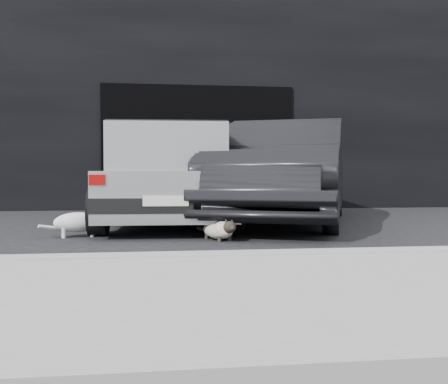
{
  "coord_description": "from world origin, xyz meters",
  "views": [
    {
      "loc": [
        0.2,
        -6.48,
        0.73
      ],
      "look_at": [
        0.94,
        -0.72,
        0.53
      ],
      "focal_mm": 40.0,
      "sensor_mm": 36.0,
      "label": 1
    }
  ],
  "objects": [
    {
      "name": "cat_siamese",
      "position": [
        0.86,
        -0.97,
        0.12
      ],
      "size": [
        0.43,
        0.7,
        0.26
      ],
      "rotation": [
        0.0,
        0.0,
        3.54
      ],
      "color": "beige",
      "rests_on": "ground"
    },
    {
      "name": "garage_opening",
      "position": [
        1.0,
        3.99,
        1.3
      ],
      "size": [
        4.0,
        0.1,
        2.6
      ],
      "primitive_type": "cube",
      "color": "black",
      "rests_on": "ground"
    },
    {
      "name": "ground",
      "position": [
        0.0,
        0.0,
        0.0
      ],
      "size": [
        80.0,
        80.0,
        0.0
      ],
      "primitive_type": "plane",
      "color": "black",
      "rests_on": "ground"
    },
    {
      "name": "building_facade",
      "position": [
        1.0,
        6.0,
        2.5
      ],
      "size": [
        34.0,
        4.0,
        5.0
      ],
      "primitive_type": "cube",
      "color": "black",
      "rests_on": "ground"
    },
    {
      "name": "silver_hatchback",
      "position": [
        0.34,
        0.85,
        0.77
      ],
      "size": [
        2.03,
        3.88,
        1.4
      ],
      "rotation": [
        0.0,
        0.0,
        -0.05
      ],
      "color": "#ABAEB0",
      "rests_on": "ground"
    },
    {
      "name": "curb",
      "position": [
        1.0,
        -2.6,
        0.06
      ],
      "size": [
        18.0,
        0.25,
        0.12
      ],
      "primitive_type": "cube",
      "color": "gray",
      "rests_on": "ground"
    },
    {
      "name": "cat_white",
      "position": [
        -0.74,
        -0.43,
        0.18
      ],
      "size": [
        0.78,
        0.4,
        0.38
      ],
      "rotation": [
        0.0,
        0.0,
        -1.31
      ],
      "color": "silver",
      "rests_on": "ground"
    },
    {
      "name": "sidewalk",
      "position": [
        1.0,
        -3.8,
        0.06
      ],
      "size": [
        18.0,
        2.2,
        0.11
      ],
      "primitive_type": "cube",
      "color": "gray",
      "rests_on": "ground"
    },
    {
      "name": "second_car",
      "position": [
        2.1,
        0.97,
        0.79
      ],
      "size": [
        3.29,
        5.09,
        1.59
      ],
      "primitive_type": "imported",
      "rotation": [
        0.0,
        0.0,
        -0.37
      ],
      "color": "black",
      "rests_on": "ground"
    }
  ]
}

